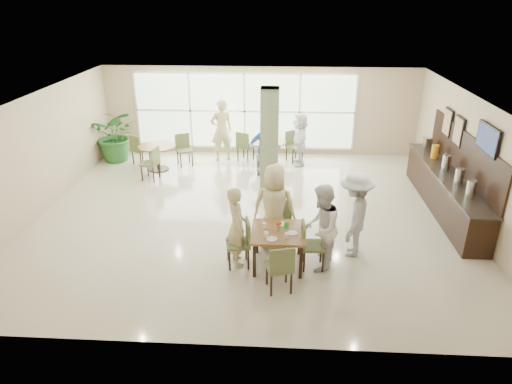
# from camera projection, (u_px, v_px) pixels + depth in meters

# --- Properties ---
(ground) EXTENTS (10.00, 10.00, 0.00)m
(ground) POSITION_uv_depth(u_px,v_px,m) (251.00, 213.00, 11.04)
(ground) COLOR beige
(ground) RESTS_ON ground
(room_shell) EXTENTS (10.00, 10.00, 10.00)m
(room_shell) POSITION_uv_depth(u_px,v_px,m) (250.00, 146.00, 10.35)
(room_shell) COLOR white
(room_shell) RESTS_ON ground
(window_bank) EXTENTS (7.00, 0.04, 7.00)m
(window_bank) POSITION_uv_depth(u_px,v_px,m) (244.00, 111.00, 14.57)
(window_bank) COLOR silver
(window_bank) RESTS_ON ground
(column) EXTENTS (0.45, 0.45, 2.80)m
(column) POSITION_uv_depth(u_px,v_px,m) (269.00, 143.00, 11.54)
(column) COLOR #697954
(column) RESTS_ON ground
(main_table) EXTENTS (1.02, 1.02, 0.75)m
(main_table) POSITION_uv_depth(u_px,v_px,m) (278.00, 235.00, 8.71)
(main_table) COLOR brown
(main_table) RESTS_ON ground
(round_table_left) EXTENTS (1.09, 1.09, 0.75)m
(round_table_left) POSITION_uv_depth(u_px,v_px,m) (157.00, 151.00, 13.51)
(round_table_left) COLOR brown
(round_table_left) RESTS_ON ground
(round_table_right) EXTENTS (1.09, 1.09, 0.75)m
(round_table_right) POSITION_uv_depth(u_px,v_px,m) (268.00, 147.00, 13.89)
(round_table_right) COLOR brown
(round_table_right) RESTS_ON ground
(chairs_main_table) EXTENTS (1.95, 2.09, 0.95)m
(chairs_main_table) POSITION_uv_depth(u_px,v_px,m) (278.00, 244.00, 8.76)
(chairs_main_table) COLOR #556235
(chairs_main_table) RESTS_ON ground
(chairs_table_left) EXTENTS (1.98, 1.80, 0.95)m
(chairs_table_left) POSITION_uv_depth(u_px,v_px,m) (159.00, 154.00, 13.57)
(chairs_table_left) COLOR #556235
(chairs_table_left) RESTS_ON ground
(chairs_table_right) EXTENTS (2.14, 1.67, 0.95)m
(chairs_table_right) POSITION_uv_depth(u_px,v_px,m) (268.00, 150.00, 13.91)
(chairs_table_right) COLOR #556235
(chairs_table_right) RESTS_ON ground
(tabletop_clutter) EXTENTS (0.68, 0.80, 0.21)m
(tabletop_clutter) POSITION_uv_depth(u_px,v_px,m) (278.00, 229.00, 8.60)
(tabletop_clutter) COLOR white
(tabletop_clutter) RESTS_ON main_table
(buffet_counter) EXTENTS (0.64, 4.70, 1.95)m
(buffet_counter) POSITION_uv_depth(u_px,v_px,m) (446.00, 189.00, 11.02)
(buffet_counter) COLOR black
(buffet_counter) RESTS_ON ground
(wall_tv) EXTENTS (0.06, 1.00, 0.58)m
(wall_tv) POSITION_uv_depth(u_px,v_px,m) (488.00, 139.00, 9.35)
(wall_tv) COLOR black
(wall_tv) RESTS_ON ground
(framed_art_a) EXTENTS (0.05, 0.55, 0.70)m
(framed_art_a) POSITION_uv_depth(u_px,v_px,m) (459.00, 131.00, 10.94)
(framed_art_a) COLOR black
(framed_art_a) RESTS_ON ground
(framed_art_b) EXTENTS (0.05, 0.55, 0.70)m
(framed_art_b) POSITION_uv_depth(u_px,v_px,m) (448.00, 122.00, 11.67)
(framed_art_b) COLOR black
(framed_art_b) RESTS_ON ground
(potted_plant) EXTENTS (1.54, 1.54, 1.66)m
(potted_plant) POSITION_uv_depth(u_px,v_px,m) (116.00, 135.00, 14.17)
(potted_plant) COLOR #286528
(potted_plant) RESTS_ON ground
(teen_left) EXTENTS (0.56, 0.68, 1.61)m
(teen_left) POSITION_uv_depth(u_px,v_px,m) (237.00, 226.00, 8.73)
(teen_left) COLOR #C8BD85
(teen_left) RESTS_ON ground
(teen_far) EXTENTS (0.96, 0.62, 1.83)m
(teen_far) POSITION_uv_depth(u_px,v_px,m) (274.00, 207.00, 9.24)
(teen_far) COLOR #C8BD85
(teen_far) RESTS_ON ground
(teen_right) EXTENTS (0.82, 0.96, 1.71)m
(teen_right) POSITION_uv_depth(u_px,v_px,m) (321.00, 228.00, 8.57)
(teen_right) COLOR white
(teen_right) RESTS_ON ground
(teen_standing) EXTENTS (0.93, 1.27, 1.76)m
(teen_standing) POSITION_uv_depth(u_px,v_px,m) (355.00, 215.00, 9.01)
(teen_standing) COLOR #AFAFB2
(teen_standing) RESTS_ON ground
(adult_a) EXTENTS (0.97, 0.60, 1.58)m
(adult_a) POSITION_uv_depth(u_px,v_px,m) (264.00, 148.00, 13.10)
(adult_a) COLOR #4468CC
(adult_a) RESTS_ON ground
(adult_b) EXTENTS (0.76, 1.54, 1.61)m
(adult_b) POSITION_uv_depth(u_px,v_px,m) (300.00, 139.00, 13.84)
(adult_b) COLOR white
(adult_b) RESTS_ON ground
(adult_standing) EXTENTS (0.83, 0.70, 1.94)m
(adult_standing) POSITION_uv_depth(u_px,v_px,m) (222.00, 130.00, 14.12)
(adult_standing) COLOR #C8BD85
(adult_standing) RESTS_ON ground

